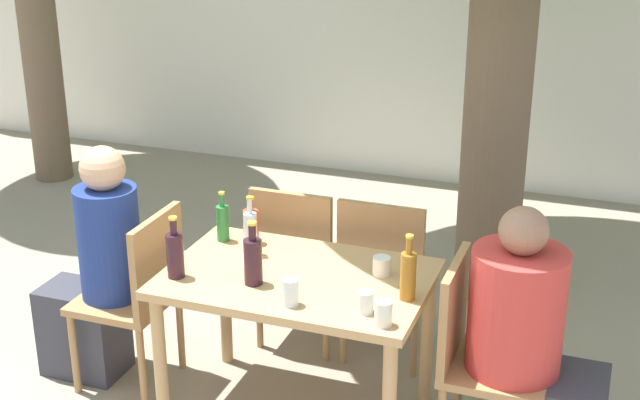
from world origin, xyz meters
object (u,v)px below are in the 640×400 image
(patio_chair_0, at_px, (139,289))
(drinking_glass_0, at_px, (382,266))
(wine_bottle_2, at_px, (253,260))
(drinking_glass_1, at_px, (290,292))
(patio_chair_2, at_px, (299,256))
(person_seated_1, at_px, (533,355))
(water_bottle_0, at_px, (250,232))
(green_bottle_4, at_px, (223,222))
(drinking_glass_2, at_px, (383,313))
(wine_bottle_1, at_px, (175,254))
(dining_table_front, at_px, (297,295))
(patio_chair_3, at_px, (386,269))
(patio_chair_1, at_px, (478,350))
(person_seated_0, at_px, (97,277))
(soda_bottle_3, at_px, (251,225))
(amber_bottle_5, at_px, (408,274))
(drinking_glass_3, at_px, (366,302))

(patio_chair_0, relative_size, drinking_glass_0, 10.82)
(wine_bottle_2, bearing_deg, drinking_glass_1, -29.64)
(patio_chair_2, distance_m, person_seated_1, 1.44)
(water_bottle_0, distance_m, wine_bottle_2, 0.31)
(green_bottle_4, distance_m, drinking_glass_2, 1.11)
(patio_chair_2, bearing_deg, wine_bottle_2, 96.65)
(wine_bottle_1, distance_m, green_bottle_4, 0.44)
(dining_table_front, height_order, patio_chair_2, patio_chair_2)
(drinking_glass_2, bearing_deg, patio_chair_0, 166.92)
(drinking_glass_0, xyz_separation_m, drinking_glass_1, (-0.27, -0.40, 0.02))
(patio_chair_3, height_order, wine_bottle_1, wine_bottle_1)
(patio_chair_1, xyz_separation_m, water_bottle_0, (-1.11, 0.14, 0.33))
(person_seated_0, bearing_deg, wine_bottle_2, 81.05)
(green_bottle_4, bearing_deg, patio_chair_3, 28.71)
(patio_chair_0, xyz_separation_m, soda_bottle_3, (0.49, 0.26, 0.31))
(patio_chair_0, distance_m, green_bottle_4, 0.52)
(patio_chair_3, xyz_separation_m, drinking_glass_2, (0.25, -0.93, 0.27))
(green_bottle_4, bearing_deg, drinking_glass_0, -7.08)
(patio_chair_2, height_order, wine_bottle_1, wine_bottle_1)
(patio_chair_3, distance_m, wine_bottle_2, 0.92)
(patio_chair_0, xyz_separation_m, green_bottle_4, (0.35, 0.23, 0.31))
(patio_chair_3, xyz_separation_m, drinking_glass_0, (0.12, -0.49, 0.26))
(wine_bottle_1, bearing_deg, dining_table_front, 21.89)
(wine_bottle_2, relative_size, drinking_glass_1, 2.47)
(dining_table_front, distance_m, patio_chair_3, 0.68)
(dining_table_front, relative_size, patio_chair_1, 1.29)
(wine_bottle_1, xyz_separation_m, drinking_glass_2, (0.99, -0.11, -0.06))
(patio_chair_1, bearing_deg, drinking_glass_1, 110.07)
(patio_chair_1, height_order, drinking_glass_0, patio_chair_1)
(water_bottle_0, xyz_separation_m, green_bottle_4, (-0.19, 0.10, -0.01))
(patio_chair_0, height_order, drinking_glass_0, patio_chair_0)
(green_bottle_4, bearing_deg, drinking_glass_2, -29.21)
(patio_chair_2, distance_m, drinking_glass_2, 1.21)
(soda_bottle_3, height_order, drinking_glass_1, soda_bottle_3)
(person_seated_1, relative_size, amber_bottle_5, 4.08)
(patio_chair_1, xyz_separation_m, drinking_glass_0, (-0.47, 0.13, 0.26))
(drinking_glass_0, bearing_deg, person_seated_0, -174.69)
(drinking_glass_0, bearing_deg, drinking_glass_3, -83.92)
(soda_bottle_3, bearing_deg, drinking_glass_3, -33.72)
(water_bottle_0, relative_size, drinking_glass_3, 3.07)
(patio_chair_2, bearing_deg, patio_chair_0, 46.78)
(green_bottle_4, xyz_separation_m, amber_bottle_5, (1.00, -0.29, 0.02))
(patio_chair_3, distance_m, person_seated_1, 1.03)
(person_seated_0, xyz_separation_m, wine_bottle_1, (0.57, -0.20, 0.30))
(person_seated_1, distance_m, drinking_glass_0, 0.75)
(water_bottle_0, distance_m, drinking_glass_3, 0.77)
(wine_bottle_1, bearing_deg, drinking_glass_1, -7.19)
(person_seated_1, height_order, drinking_glass_2, person_seated_1)
(person_seated_0, relative_size, drinking_glass_3, 13.16)
(person_seated_1, distance_m, amber_bottle_5, 0.62)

